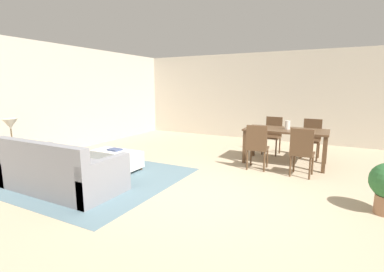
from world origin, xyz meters
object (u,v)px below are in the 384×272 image
Objects in this scene: ottoman_table at (117,159)px; table_lamp at (10,125)px; dining_chair_near_right at (302,150)px; book_on_ottoman at (115,150)px; couch at (60,173)px; side_table at (14,154)px; dining_table at (286,134)px; dining_chair_near_left at (257,145)px; vase_centerpiece at (287,125)px; dining_chair_far_left at (273,133)px; dining_chair_far_right at (311,136)px.

table_lamp is (-1.32, -1.26, 0.76)m from ottoman_table.
dining_chair_near_right is 3.64m from book_on_ottoman.
couch reaches higher than side_table.
dining_chair_near_left reaches higher than dining_table.
vase_centerpiece is (-0.40, 0.82, 0.33)m from dining_chair_near_right.
couch is 7.73× the size of book_on_ottoman.
vase_centerpiece is at bearing 34.42° from ottoman_table.
book_on_ottoman is (-2.59, -1.27, -0.12)m from dining_chair_near_left.
dining_chair_near_right is at bearing -62.20° from dining_chair_far_left.
dining_chair_far_left is 0.99m from vase_centerpiece.
dining_chair_near_left is 1.57m from dining_chair_far_left.
dining_table is 0.94m from dining_chair_far_left.
table_lamp reaches higher than couch.
side_table is 0.34× the size of dining_table.
side_table reaches higher than book_on_ottoman.
dining_chair_far_left is (3.84, 4.12, 0.07)m from side_table.
ottoman_table is at bearing -140.65° from dining_chair_far_right.
ottoman_table is 1.12× the size of dining_chair_near_right.
side_table is 4.62m from dining_chair_near_left.
dining_chair_far_right reaches higher than couch.
couch is 2.19× the size of dining_chair_near_right.
vase_centerpiece is (4.30, 3.30, 0.40)m from side_table.
dining_chair_far_left and dining_chair_far_right have the same top height.
vase_centerpiece is at bearing 115.96° from dining_chair_near_right.
dining_chair_near_left is 1.00× the size of dining_chair_near_right.
dining_chair_near_left is at bearing 26.90° from ottoman_table.
dining_table is (2.97, 3.33, 0.38)m from couch.
dining_chair_far_left is (-0.43, 0.82, -0.15)m from dining_table.
dining_chair_far_left reaches higher than dining_table.
dining_chair_near_right is 1.85m from dining_chair_far_left.
dining_chair_far_left reaches higher than couch.
dining_chair_far_right is at bearing 40.63° from table_lamp.
book_on_ottoman is (-3.03, -2.03, -0.45)m from vase_centerpiece.
ottoman_table is 1.80× the size of side_table.
dining_chair_near_right is (4.70, 2.48, -0.47)m from table_lamp.
dining_table is at bearing 34.00° from book_on_ottoman.
dining_chair_far_left is 4.95× the size of vase_centerpiece.
couch is 4.87m from dining_chair_far_left.
dining_chair_far_right is (0.90, -0.05, 0.00)m from dining_chair_far_left.
dining_chair_far_right is at bearing 88.60° from dining_chair_near_right.
dining_chair_near_right is (4.70, 2.48, 0.07)m from side_table.
ottoman_table is at bearing -145.39° from dining_table.
book_on_ottoman is at bearing -146.19° from vase_centerpiece.
dining_chair_near_left reaches higher than ottoman_table.
dining_chair_near_left and dining_chair_far_left have the same top height.
table_lamp is 1.89m from book_on_ottoman.
dining_table is 1.85× the size of dining_chair_near_right.
dining_table reaches higher than side_table.
dining_chair_far_right is at bearing 39.35° from ottoman_table.
ottoman_table is 3.97× the size of book_on_ottoman.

